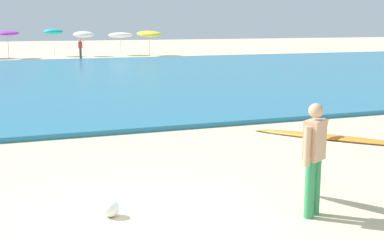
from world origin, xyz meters
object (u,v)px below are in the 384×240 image
Objects in this scene: beach_umbrella_4 at (7,33)px; beach_umbrella_8 at (149,34)px; beachgoer_near_row_left at (80,48)px; beach_umbrella_7 at (120,35)px; beach_umbrella_6 at (83,34)px; beach_ball at (111,208)px; beach_umbrella_5 at (53,32)px; surfer_with_board at (322,147)px.

beach_umbrella_8 is (11.98, -0.41, -0.14)m from beach_umbrella_4.
beach_umbrella_7 is at bearing 36.53° from beachgoer_near_row_left.
beach_umbrella_4 is 1.05× the size of beach_umbrella_7.
beachgoer_near_row_left is (-0.74, -2.94, -1.05)m from beach_umbrella_6.
beach_ball is at bearing -97.56° from beachgoer_near_row_left.
beachgoer_near_row_left is (-4.08, -3.02, -0.96)m from beach_umbrella_7.
beach_umbrella_8 is at bearing 14.00° from beachgoer_near_row_left.
beach_ball is (-5.50, -38.82, -1.76)m from beach_umbrella_6.
beach_umbrella_6 is at bearing 75.90° from beachgoer_near_row_left.
beachgoer_near_row_left is 36.20m from beach_ball.
beach_ball is at bearing -88.73° from beach_umbrella_4.
beach_umbrella_7 is 5.17m from beachgoer_near_row_left.
beach_ball is at bearing -102.80° from beach_umbrella_7.
beach_umbrella_5 reaches higher than beach_umbrella_6.
beach_umbrella_4 is 1.47× the size of beachgoer_near_row_left.
surfer_with_board is 1.58× the size of beachgoer_near_row_left.
beachgoer_near_row_left is at bearing -62.48° from beach_umbrella_5.
beach_umbrella_7 is (9.68, 1.02, -0.26)m from beach_umbrella_4.
beach_ball is (-8.84, -38.91, -1.68)m from beach_umbrella_7.
beach_umbrella_6 reaches higher than beachgoer_near_row_left.
surfer_with_board is at bearing -16.42° from beach_ball.
beach_umbrella_5 is at bearing 175.87° from beach_umbrella_7.
surfer_with_board is 1.03× the size of beach_umbrella_5.
beach_ball is at bearing 163.58° from surfer_with_board.
beach_umbrella_6 is (2.53, -0.51, -0.23)m from beach_umbrella_5.
beach_umbrella_4 is 0.96× the size of beach_umbrella_5.
beach_umbrella_6 is 39.25m from beach_ball.
beach_umbrella_6 is (6.34, 0.94, -0.18)m from beach_umbrella_4.
beach_umbrella_4 is 4.07m from beach_umbrella_5.
beach_umbrella_6 is at bearing 81.94° from beach_ball.
beachgoer_near_row_left is at bearing -19.70° from beach_umbrella_4.
surfer_with_board is 1.09× the size of beach_umbrella_8.
beach_umbrella_6 reaches higher than surfer_with_board.
beachgoer_near_row_left is 6.06× the size of beach_ball.
beachgoer_near_row_left is at bearing -104.10° from beach_umbrella_6.
beach_umbrella_8 is (8.07, 38.38, 0.90)m from surfer_with_board.
beach_umbrella_6 is at bearing 8.40° from beach_umbrella_4.
surfer_with_board is at bearing -98.25° from beach_umbrella_7.
beachgoer_near_row_left reaches higher than beach_ball.
beach_umbrella_7 is (5.77, 39.81, 0.77)m from surfer_with_board.
beachgoer_near_row_left is at bearing 87.37° from surfer_with_board.
beach_umbrella_5 is at bearing 168.73° from beach_umbrella_6.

